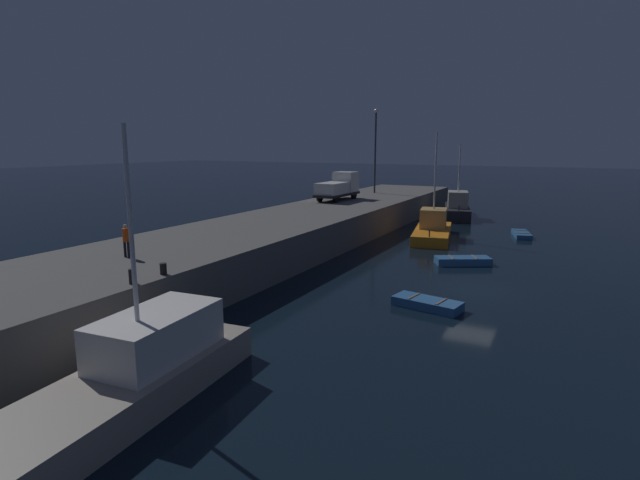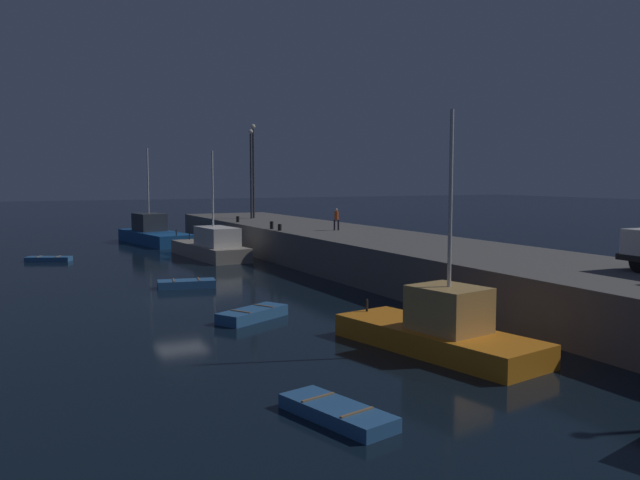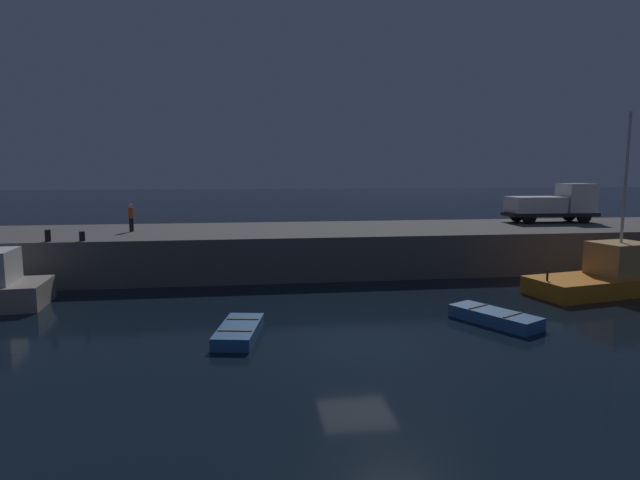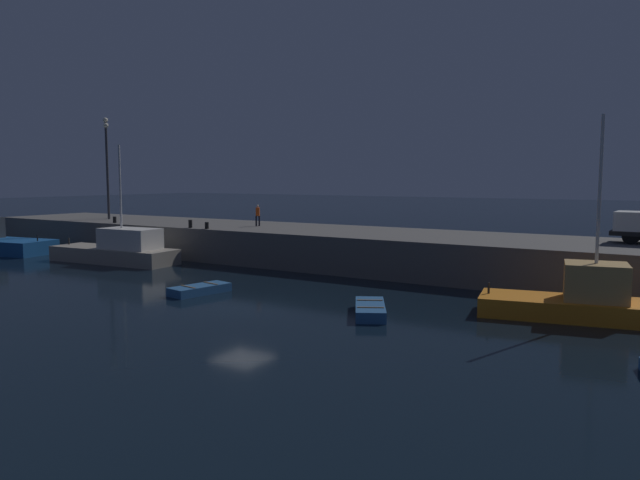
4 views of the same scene
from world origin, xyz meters
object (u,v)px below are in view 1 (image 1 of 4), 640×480
(fishing_boat_orange, at_px, (433,229))
(utility_truck, at_px, (339,187))
(fishing_boat_blue, at_px, (133,374))
(bollard_west, at_px, (132,276))
(bollard_east, at_px, (163,269))
(dinghy_red_small, at_px, (463,261))
(rowboat_blue_far, at_px, (427,304))
(dockworker, at_px, (126,239))
(fishing_boat_white, at_px, (457,208))
(dinghy_orange_near, at_px, (521,234))
(lamp_post_central, at_px, (375,145))

(fishing_boat_orange, height_order, utility_truck, fishing_boat_orange)
(fishing_boat_blue, relative_size, bollard_west, 17.21)
(fishing_boat_blue, distance_m, bollard_east, 6.49)
(dinghy_red_small, height_order, rowboat_blue_far, dinghy_red_small)
(fishing_boat_blue, xyz_separation_m, bollard_east, (5.10, 3.62, 1.72))
(utility_truck, relative_size, dockworker, 3.79)
(fishing_boat_white, distance_m, dinghy_orange_near, 11.64)
(rowboat_blue_far, bearing_deg, dinghy_red_small, 2.03)
(dinghy_orange_near, distance_m, dockworker, 32.44)
(dinghy_red_small, height_order, lamp_post_central, lamp_post_central)
(dinghy_orange_near, bearing_deg, lamp_post_central, 66.39)
(fishing_boat_orange, height_order, bollard_west, fishing_boat_orange)
(rowboat_blue_far, bearing_deg, fishing_boat_orange, 14.12)
(fishing_boat_orange, height_order, rowboat_blue_far, fishing_boat_orange)
(bollard_east, bearing_deg, dockworker, 67.80)
(fishing_boat_blue, height_order, fishing_boat_orange, fishing_boat_orange)
(rowboat_blue_far, relative_size, bollard_east, 7.13)
(dinghy_orange_near, xyz_separation_m, dinghy_red_small, (-12.53, 2.34, 0.05))
(dinghy_orange_near, bearing_deg, fishing_boat_orange, 123.84)
(dinghy_orange_near, distance_m, bollard_east, 32.26)
(utility_truck, distance_m, bollard_east, 29.49)
(utility_truck, distance_m, bollard_west, 31.07)
(fishing_boat_blue, relative_size, dinghy_red_small, 2.74)
(fishing_boat_blue, relative_size, fishing_boat_orange, 1.16)
(dinghy_orange_near, distance_m, utility_truck, 17.05)
(lamp_post_central, relative_size, bollard_east, 18.92)
(fishing_boat_white, bearing_deg, lamp_post_central, 102.13)
(fishing_boat_blue, distance_m, rowboat_blue_far, 14.07)
(fishing_boat_blue, distance_m, dinghy_orange_near, 36.08)
(bollard_west, bearing_deg, fishing_boat_white, -5.20)
(dockworker, height_order, bollard_east, dockworker)
(dinghy_red_small, bearing_deg, lamp_post_central, 35.21)
(fishing_boat_white, bearing_deg, dinghy_red_small, -166.72)
(dockworker, xyz_separation_m, bollard_east, (-1.58, -3.88, -0.68))
(fishing_boat_orange, xyz_separation_m, lamp_post_central, (11.43, 9.65, 6.83))
(bollard_east, bearing_deg, bollard_west, 179.36)
(fishing_boat_blue, height_order, bollard_east, fishing_boat_blue)
(fishing_boat_orange, xyz_separation_m, dockworker, (-24.24, 8.46, 2.52))
(fishing_boat_blue, height_order, dinghy_orange_near, fishing_boat_blue)
(rowboat_blue_far, relative_size, lamp_post_central, 0.38)
(fishing_boat_blue, relative_size, rowboat_blue_far, 2.96)
(dockworker, xyz_separation_m, bollard_west, (-3.20, -3.86, -0.63))
(dinghy_orange_near, xyz_separation_m, bollard_east, (-30.19, 11.10, 2.45))
(dinghy_red_small, relative_size, bollard_west, 6.27)
(lamp_post_central, bearing_deg, utility_truck, 176.64)
(fishing_boat_blue, relative_size, utility_truck, 1.66)
(dinghy_orange_near, relative_size, dinghy_red_small, 0.99)
(bollard_east, bearing_deg, dinghy_red_small, -26.38)
(dinghy_orange_near, bearing_deg, dinghy_red_small, 169.43)
(lamp_post_central, xyz_separation_m, dockworker, (-35.67, -1.18, -4.31))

